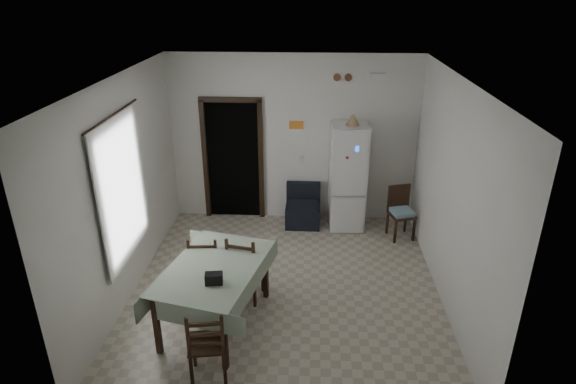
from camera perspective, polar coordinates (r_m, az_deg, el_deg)
The scene contains 25 objects.
ground at distance 6.87m, azimuth -0.22°, elevation -11.29°, with size 4.50×4.50×0.00m, color #B5AA94.
ceiling at distance 5.72m, azimuth -0.27°, elevation 13.22°, with size 4.20×4.50×0.02m, color white, non-canonical shape.
wall_back at distance 8.26m, azimuth 0.64°, elevation 6.19°, with size 4.20×0.02×2.90m, color silver, non-canonical shape.
wall_front at distance 4.20m, azimuth -2.02°, elevation -12.75°, with size 4.20×0.02×2.90m, color silver, non-canonical shape.
wall_left at distance 6.60m, azimuth -18.76°, elevation 0.22°, with size 0.02×4.50×2.90m, color silver, non-canonical shape.
wall_right at distance 6.40m, azimuth 18.89°, elevation -0.57°, with size 0.02×4.50×2.90m, color silver, non-canonical shape.
doorway at distance 8.68m, azimuth -6.28°, elevation 4.21°, with size 1.06×0.52×2.22m.
window_recess at distance 6.41m, azimuth -19.90°, elevation 0.33°, with size 0.10×1.20×1.60m, color silver.
curtain at distance 6.37m, azimuth -18.99°, elevation 0.31°, with size 0.02×1.45×1.85m, color white.
curtain_rod at distance 6.07m, azimuth -20.09°, elevation 8.55°, with size 0.02×0.02×1.60m, color black.
calendar at distance 8.19m, azimuth 1.00°, elevation 7.29°, with size 0.28×0.02×0.40m, color white.
calendar_image at distance 8.16m, azimuth 1.00°, elevation 7.95°, with size 0.24×0.01×0.14m, color orange.
light_switch at distance 8.35m, azimuth 1.66°, elevation 3.85°, with size 0.08×0.02×0.12m, color beige.
vent_left at distance 7.98m, azimuth 5.84°, elevation 13.38°, with size 0.12×0.12×0.03m, color brown.
vent_right at distance 7.99m, azimuth 7.16°, elevation 13.33°, with size 0.12×0.12×0.03m, color brown.
emergency_light at distance 8.01m, azimuth 10.63°, elevation 13.36°, with size 0.25×0.07×0.09m, color white.
fridge at distance 8.15m, azimuth 7.08°, elevation 1.74°, with size 0.59×0.59×1.82m, color white, non-canonical shape.
tan_cone at distance 7.82m, azimuth 7.70°, elevation 8.51°, with size 0.23×0.23×0.19m, color tan.
navy_seat at distance 8.35m, azimuth 1.79°, elevation -1.66°, with size 0.59×0.57×0.72m, color black, non-canonical shape.
corner_chair at distance 8.12m, azimuth 13.33°, elevation -2.49°, with size 0.38×0.38×0.88m, color black, non-canonical shape.
dining_table at distance 6.10m, azimuth -8.58°, elevation -11.99°, with size 1.04×1.58×0.82m, color #98AB92, non-canonical shape.
black_bag at distance 5.54m, azimuth -8.78°, elevation -10.09°, with size 0.20×0.12×0.13m, color black.
dining_chair_far_left at distance 6.60m, azimuth -9.73°, elevation -8.47°, with size 0.40×0.40×0.93m, color black, non-canonical shape.
dining_chair_far_right at distance 6.46m, azimuth -5.06°, elevation -8.76°, with size 0.41×0.41×0.97m, color black, non-canonical shape.
dining_chair_near_head at distance 5.36m, azimuth -9.52°, elevation -17.14°, with size 0.40×0.40×0.93m, color black, non-canonical shape.
Camera 1 is at (0.32, -5.61, 3.95)m, focal length 30.00 mm.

